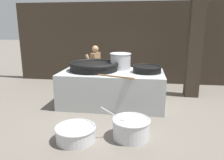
{
  "coord_description": "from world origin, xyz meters",
  "views": [
    {
      "loc": [
        0.89,
        -6.16,
        2.28
      ],
      "look_at": [
        0.0,
        0.0,
        0.76
      ],
      "focal_mm": 35.0,
      "sensor_mm": 36.0,
      "label": 1
    }
  ],
  "objects": [
    {
      "name": "back_wall",
      "position": [
        0.0,
        2.87,
        1.62
      ],
      "size": [
        8.91,
        0.24,
        3.24
      ],
      "primitive_type": "cube",
      "color": "#382D23",
      "rests_on": "ground_plane"
    },
    {
      "name": "support_pillar",
      "position": [
        2.52,
        1.23,
        1.62
      ],
      "size": [
        0.43,
        0.43,
        3.24
      ],
      "primitive_type": "cube",
      "color": "#382D23",
      "rests_on": "ground_plane"
    },
    {
      "name": "giant_wok_near",
      "position": [
        -0.56,
        0.12,
        1.14
      ],
      "size": [
        1.47,
        1.47,
        0.26
      ],
      "color": "black",
      "rests_on": "hearth_platform"
    },
    {
      "name": "stirring_paddle",
      "position": [
        0.24,
        -0.71,
        1.03
      ],
      "size": [
        1.0,
        0.39,
        0.04
      ],
      "rotation": [
        0.0,
        0.0,
        -0.32
      ],
      "color": "brown",
      "rests_on": "hearth_platform"
    },
    {
      "name": "ground_plane",
      "position": [
        0.0,
        0.0,
        0.0
      ],
      "size": [
        60.0,
        60.0,
        0.0
      ],
      "primitive_type": "plane",
      "color": "slate"
    },
    {
      "name": "giant_wok_far",
      "position": [
        1.01,
        0.03,
        1.12
      ],
      "size": [
        0.83,
        0.83,
        0.2
      ],
      "color": "black",
      "rests_on": "hearth_platform"
    },
    {
      "name": "prep_bowl_vegetables",
      "position": [
        0.68,
        -1.95,
        0.23
      ],
      "size": [
        1.01,
        0.8,
        0.74
      ],
      "color": "silver",
      "rests_on": "ground_plane"
    },
    {
      "name": "hearth_platform",
      "position": [
        0.0,
        0.0,
        0.5
      ],
      "size": [
        2.97,
        1.59,
        1.01
      ],
      "color": "#B2B7B7",
      "rests_on": "ground_plane"
    },
    {
      "name": "prep_bowl_meat",
      "position": [
        -0.43,
        -2.23,
        0.17
      ],
      "size": [
        0.84,
        0.84,
        0.31
      ],
      "color": "silver",
      "rests_on": "ground_plane"
    },
    {
      "name": "stock_pot",
      "position": [
        0.2,
        0.46,
        1.26
      ],
      "size": [
        0.66,
        0.66,
        0.49
      ],
      "color": "#B7B7BC",
      "rests_on": "hearth_platform"
    },
    {
      "name": "cook",
      "position": [
        -0.75,
        1.13,
        0.9
      ],
      "size": [
        0.46,
        0.65,
        1.66
      ],
      "rotation": [
        0.0,
        0.0,
        2.92
      ],
      "color": "#9E7551",
      "rests_on": "ground_plane"
    }
  ]
}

